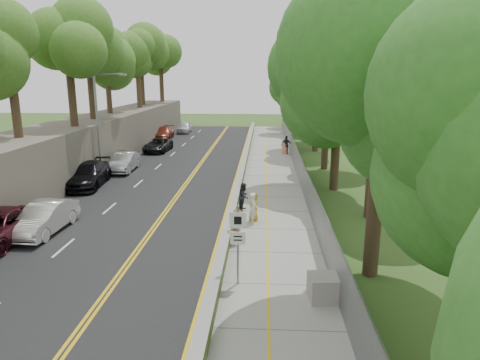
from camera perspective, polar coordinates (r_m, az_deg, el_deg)
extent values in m
plane|color=#33511E|center=(19.61, -2.83, -9.59)|extent=(140.00, 140.00, 0.00)
cube|color=black|center=(34.59, -9.13, 0.69)|extent=(11.20, 66.00, 0.04)
cube|color=gray|center=(33.79, 4.15, 0.53)|extent=(4.20, 66.00, 0.05)
cube|color=#A8E23A|center=(33.77, 0.25, 1.03)|extent=(0.42, 66.00, 0.60)
cube|color=#595147|center=(36.80, -21.70, 3.81)|extent=(5.00, 66.00, 4.00)
cube|color=slate|center=(33.68, 7.76, 2.09)|extent=(0.04, 66.00, 2.00)
cylinder|color=gray|center=(34.52, -18.44, 6.84)|extent=(0.18, 0.18, 8.00)
cylinder|color=gray|center=(33.92, -17.16, 13.36)|extent=(2.30, 0.13, 0.13)
cube|color=gray|center=(33.57, -15.37, 13.39)|extent=(0.50, 0.22, 0.14)
cylinder|color=gray|center=(16.15, -0.28, -8.71)|extent=(0.09, 0.09, 3.10)
cube|color=white|center=(15.76, -0.30, -5.39)|extent=(0.62, 0.04, 0.62)
cube|color=white|center=(16.01, -0.29, -7.76)|extent=(0.56, 0.04, 0.50)
cylinder|color=red|center=(43.35, 5.98, 4.18)|extent=(0.62, 0.62, 1.03)
cube|color=gray|center=(15.86, 11.65, -13.87)|extent=(1.43, 1.13, 0.89)
imported|color=white|center=(23.69, -24.61, -4.64)|extent=(1.77, 4.64, 1.51)
imported|color=black|center=(32.39, -19.67, 0.70)|extent=(2.86, 5.94, 1.67)
imported|color=tan|center=(39.11, -15.57, 2.90)|extent=(1.94, 4.02, 1.32)
imported|color=#ABAFB2|center=(36.53, -15.16, 2.33)|extent=(1.80, 4.67, 1.52)
imported|color=black|center=(45.23, -10.89, 4.60)|extent=(2.43, 4.93, 1.35)
imported|color=brown|center=(54.14, -10.18, 6.19)|extent=(2.19, 5.11, 1.47)
imported|color=silver|center=(59.62, -7.42, 6.98)|extent=(1.86, 4.35, 1.47)
imported|color=gold|center=(23.22, 1.82, -3.58)|extent=(0.64, 0.86, 1.58)
imported|color=white|center=(22.76, 1.79, -3.81)|extent=(0.44, 0.64, 1.68)
imported|color=black|center=(25.08, 0.53, -2.20)|extent=(0.81, 0.93, 1.61)
imported|color=brown|center=(20.32, -0.40, -6.12)|extent=(0.94, 1.19, 1.61)
imported|color=black|center=(43.17, 6.20, 4.67)|extent=(1.16, 0.77, 1.83)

